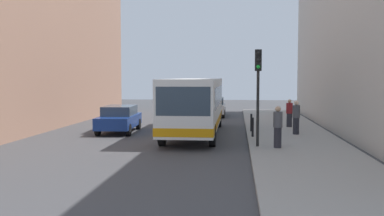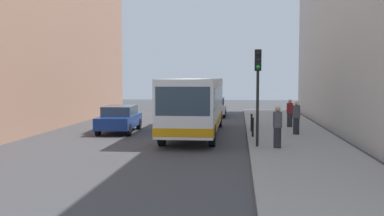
% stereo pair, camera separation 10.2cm
% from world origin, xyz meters
% --- Properties ---
extents(ground_plane, '(80.00, 80.00, 0.00)m').
position_xyz_m(ground_plane, '(0.00, 0.00, 0.00)').
color(ground_plane, '#424244').
extents(sidewalk, '(4.40, 40.00, 0.15)m').
position_xyz_m(sidewalk, '(5.40, 0.00, 0.07)').
color(sidewalk, '#9E9991').
rests_on(sidewalk, ground).
extents(bus, '(2.57, 11.03, 3.00)m').
position_xyz_m(bus, '(0.45, 3.06, 1.73)').
color(bus, white).
rests_on(bus, ground).
extents(car_beside_bus, '(2.03, 4.48, 1.48)m').
position_xyz_m(car_beside_bus, '(-3.88, 3.74, 0.78)').
color(car_beside_bus, navy).
rests_on(car_beside_bus, ground).
extents(car_behind_bus, '(1.91, 4.42, 1.48)m').
position_xyz_m(car_behind_bus, '(0.80, 14.58, 0.78)').
color(car_behind_bus, silver).
rests_on(car_behind_bus, ground).
extents(traffic_light, '(0.28, 0.33, 4.10)m').
position_xyz_m(traffic_light, '(3.55, -1.60, 3.01)').
color(traffic_light, black).
rests_on(traffic_light, sidewalk).
extents(bollard_near, '(0.11, 0.11, 0.95)m').
position_xyz_m(bollard_near, '(3.45, 1.46, 0.62)').
color(bollard_near, black).
rests_on(bollard_near, sidewalk).
extents(bollard_mid, '(0.11, 0.11, 0.95)m').
position_xyz_m(bollard_mid, '(3.45, 3.72, 0.62)').
color(bollard_mid, black).
rests_on(bollard_mid, sidewalk).
extents(pedestrian_near_signal, '(0.38, 0.38, 1.74)m').
position_xyz_m(pedestrian_near_signal, '(4.37, -1.91, 1.02)').
color(pedestrian_near_signal, '#26262D').
rests_on(pedestrian_near_signal, sidewalk).
extents(pedestrian_mid_sidewalk, '(0.38, 0.38, 1.73)m').
position_xyz_m(pedestrian_mid_sidewalk, '(5.70, 2.64, 1.02)').
color(pedestrian_mid_sidewalk, '#26262D').
rests_on(pedestrian_mid_sidewalk, sidewalk).
extents(pedestrian_far_sidewalk, '(0.38, 0.38, 1.63)m').
position_xyz_m(pedestrian_far_sidewalk, '(5.75, 6.10, 0.96)').
color(pedestrian_far_sidewalk, '#26262D').
rests_on(pedestrian_far_sidewalk, sidewalk).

